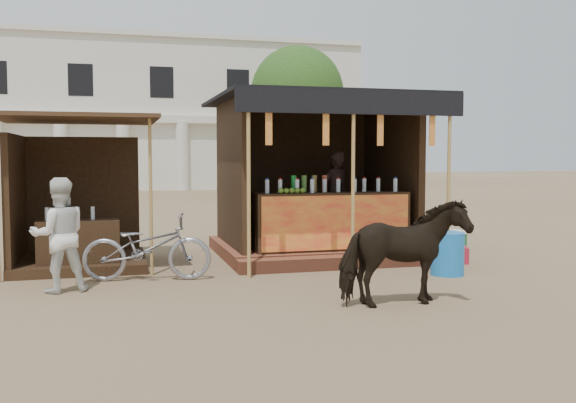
{
  "coord_description": "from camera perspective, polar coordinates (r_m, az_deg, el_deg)",
  "views": [
    {
      "loc": [
        -2.47,
        -7.48,
        1.76
      ],
      "look_at": [
        0.0,
        1.6,
        1.1
      ],
      "focal_mm": 40.0,
      "sensor_mm": 36.0,
      "label": 1
    }
  ],
  "objects": [
    {
      "name": "ground",
      "position": [
        8.07,
        3.01,
        -8.59
      ],
      "size": [
        120.0,
        120.0,
        0.0
      ],
      "primitive_type": "plane",
      "color": "#846B4C",
      "rests_on": "ground"
    },
    {
      "name": "main_stall",
      "position": [
        11.41,
        2.64,
        0.31
      ],
      "size": [
        3.6,
        3.61,
        2.78
      ],
      "color": "brown",
      "rests_on": "ground"
    },
    {
      "name": "secondary_stall",
      "position": [
        10.78,
        -18.88,
        -1.04
      ],
      "size": [
        2.4,
        2.4,
        2.38
      ],
      "color": "#362413",
      "rests_on": "ground"
    },
    {
      "name": "cow",
      "position": [
        7.64,
        10.21,
        -4.53
      ],
      "size": [
        1.53,
        0.77,
        1.27
      ],
      "primitive_type": "imported",
      "rotation": [
        0.0,
        0.0,
        1.63
      ],
      "color": "black",
      "rests_on": "ground"
    },
    {
      "name": "motorbike",
      "position": [
        9.33,
        -12.41,
        -4.01
      ],
      "size": [
        1.88,
        0.91,
        0.95
      ],
      "primitive_type": "imported",
      "rotation": [
        0.0,
        0.0,
        1.41
      ],
      "color": "gray",
      "rests_on": "ground"
    },
    {
      "name": "bystander",
      "position": [
        8.83,
        -19.69,
        -2.82
      ],
      "size": [
        0.82,
        0.69,
        1.49
      ],
      "primitive_type": "imported",
      "rotation": [
        0.0,
        0.0,
        3.34
      ],
      "color": "silver",
      "rests_on": "ground"
    },
    {
      "name": "blue_barrel",
      "position": [
        9.85,
        13.97,
        -4.53
      ],
      "size": [
        0.55,
        0.55,
        0.64
      ],
      "primitive_type": "cylinder",
      "rotation": [
        0.0,
        0.0,
        -0.1
      ],
      "color": "blue",
      "rests_on": "ground"
    },
    {
      "name": "red_crate",
      "position": [
        11.05,
        14.58,
        -4.59
      ],
      "size": [
        0.54,
        0.53,
        0.26
      ],
      "primitive_type": "cube",
      "rotation": [
        0.0,
        0.0,
        -0.39
      ],
      "color": "#A21B2D",
      "rests_on": "ground"
    },
    {
      "name": "cooler",
      "position": [
        11.64,
        13.87,
        -3.65
      ],
      "size": [
        0.76,
        0.64,
        0.46
      ],
      "color": "#16662B",
      "rests_on": "ground"
    },
    {
      "name": "background_building",
      "position": [
        37.49,
        -14.58,
        7.27
      ],
      "size": [
        26.0,
        7.45,
        8.18
      ],
      "color": "silver",
      "rests_on": "ground"
    },
    {
      "name": "tree",
      "position": [
        30.89,
        0.42,
        9.34
      ],
      "size": [
        4.5,
        4.4,
        7.0
      ],
      "color": "#382314",
      "rests_on": "ground"
    }
  ]
}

